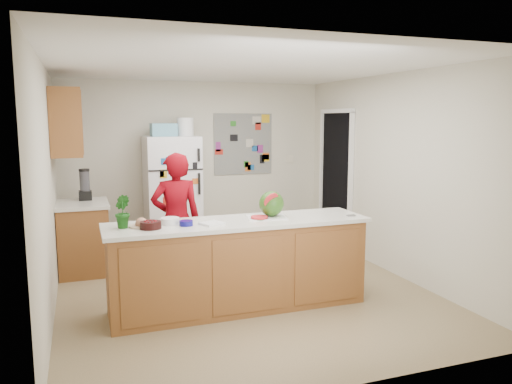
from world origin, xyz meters
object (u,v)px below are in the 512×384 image
object	(u,v)px
refrigerator	(172,195)
cherry_bowl	(151,225)
person	(176,220)
watermelon	(271,204)

from	to	relation	value
refrigerator	cherry_bowl	xyz separation A→B (m)	(-0.64, -2.46, 0.11)
person	refrigerator	bearing A→B (deg)	-96.51
refrigerator	person	xyz separation A→B (m)	(-0.22, -1.49, -0.07)
person	watermelon	xyz separation A→B (m)	(0.85, -0.83, 0.28)
watermelon	cherry_bowl	world-z (taller)	watermelon
person	watermelon	distance (m)	1.22
refrigerator	cherry_bowl	size ratio (longest dim) A/B	8.54
cherry_bowl	person	bearing A→B (deg)	66.63
person	cherry_bowl	world-z (taller)	person
refrigerator	watermelon	world-z (taller)	refrigerator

